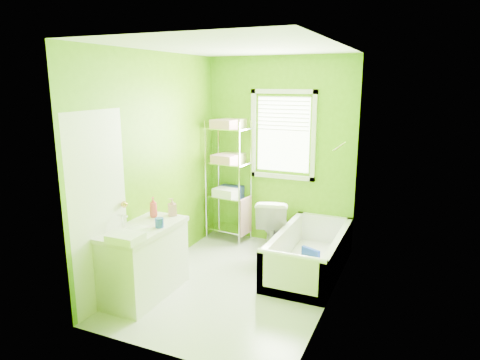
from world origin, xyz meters
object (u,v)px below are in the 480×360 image
at_px(bathtub, 309,259).
at_px(toilet, 273,224).
at_px(vanity, 144,259).
at_px(wire_shelf_unit, 230,167).

xyz_separation_m(bathtub, toilet, (-0.63, 0.48, 0.21)).
relative_size(toilet, vanity, 0.70).
height_order(vanity, wire_shelf_unit, wire_shelf_unit).
distance_m(vanity, wire_shelf_unit, 2.02).
bearing_deg(wire_shelf_unit, bathtub, -25.26).
height_order(toilet, wire_shelf_unit, wire_shelf_unit).
distance_m(bathtub, toilet, 0.82).
height_order(bathtub, wire_shelf_unit, wire_shelf_unit).
xyz_separation_m(toilet, wire_shelf_unit, (-0.72, 0.16, 0.70)).
height_order(bathtub, toilet, toilet).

